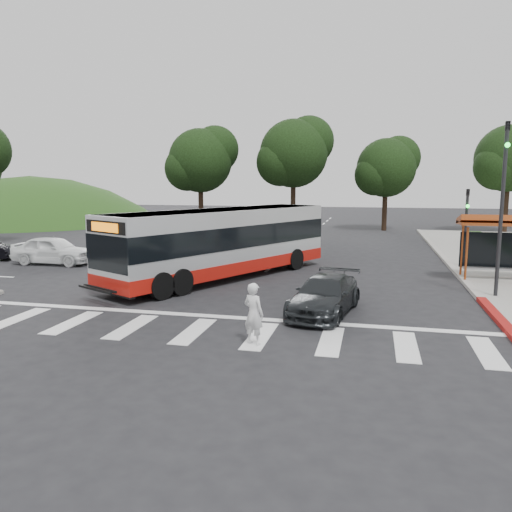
% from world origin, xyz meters
% --- Properties ---
extents(ground, '(140.00, 140.00, 0.00)m').
position_xyz_m(ground, '(0.00, 0.00, 0.00)').
color(ground, black).
rests_on(ground, ground).
extents(sidewalk_east, '(4.00, 40.00, 0.12)m').
position_xyz_m(sidewalk_east, '(11.00, 8.00, 0.06)').
color(sidewalk_east, gray).
rests_on(sidewalk_east, ground).
extents(curb_east, '(0.30, 40.00, 0.15)m').
position_xyz_m(curb_east, '(9.00, 8.00, 0.07)').
color(curb_east, '#9E9991').
rests_on(curb_east, ground).
extents(curb_east_red, '(0.32, 6.00, 0.15)m').
position_xyz_m(curb_east_red, '(9.00, -2.00, 0.08)').
color(curb_east_red, maroon).
rests_on(curb_east_red, ground).
extents(hillside_nw, '(44.00, 44.00, 10.00)m').
position_xyz_m(hillside_nw, '(-32.00, 30.00, 0.00)').
color(hillside_nw, '#1E4415').
rests_on(hillside_nw, ground).
extents(crosswalk_ladder, '(18.00, 2.60, 0.01)m').
position_xyz_m(crosswalk_ladder, '(0.00, -5.00, 0.01)').
color(crosswalk_ladder, silver).
rests_on(crosswalk_ladder, ground).
extents(bus_shelter, '(4.20, 1.60, 2.86)m').
position_xyz_m(bus_shelter, '(10.80, 5.10, 2.35)').
color(bus_shelter, '#9C411A').
rests_on(bus_shelter, sidewalk_east).
extents(traffic_signal_ne_tall, '(0.18, 0.37, 6.50)m').
position_xyz_m(traffic_signal_ne_tall, '(9.60, 1.49, 3.88)').
color(traffic_signal_ne_tall, black).
rests_on(traffic_signal_ne_tall, ground).
extents(traffic_signal_ne_short, '(0.18, 0.37, 4.00)m').
position_xyz_m(traffic_signal_ne_short, '(9.60, 8.49, 2.48)').
color(traffic_signal_ne_short, black).
rests_on(traffic_signal_ne_short, ground).
extents(tree_ne_a, '(6.16, 5.74, 9.30)m').
position_xyz_m(tree_ne_a, '(16.08, 28.06, 6.39)').
color(tree_ne_a, black).
rests_on(tree_ne_a, parking_lot).
extents(tree_north_a, '(6.60, 6.15, 10.17)m').
position_xyz_m(tree_north_a, '(-1.92, 26.07, 6.92)').
color(tree_north_a, black).
rests_on(tree_north_a, ground).
extents(tree_north_b, '(5.72, 5.33, 8.43)m').
position_xyz_m(tree_north_b, '(6.07, 28.06, 5.66)').
color(tree_north_b, black).
rests_on(tree_north_b, ground).
extents(tree_north_c, '(6.16, 5.74, 9.30)m').
position_xyz_m(tree_north_c, '(-9.92, 24.06, 6.29)').
color(tree_north_c, black).
rests_on(tree_north_c, ground).
extents(transit_bus, '(7.85, 11.96, 3.12)m').
position_xyz_m(transit_bus, '(-1.56, 3.13, 1.56)').
color(transit_bus, '#B7BABC').
rests_on(transit_bus, ground).
extents(pedestrian, '(0.73, 0.64, 1.70)m').
position_xyz_m(pedestrian, '(1.99, -5.75, 0.85)').
color(pedestrian, white).
rests_on(pedestrian, ground).
extents(dark_sedan, '(2.45, 4.54, 1.25)m').
position_xyz_m(dark_sedan, '(3.55, -2.07, 0.62)').
color(dark_sedan, '#212427').
rests_on(dark_sedan, ground).
extents(west_car_white, '(4.41, 1.81, 1.50)m').
position_xyz_m(west_car_white, '(-11.52, 4.75, 0.75)').
color(west_car_white, white).
rests_on(west_car_white, ground).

